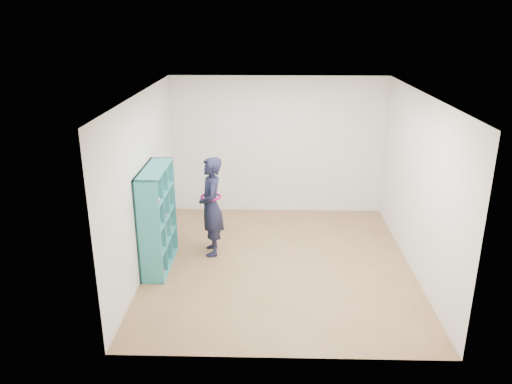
{
  "coord_description": "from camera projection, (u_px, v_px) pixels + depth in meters",
  "views": [
    {
      "loc": [
        -0.17,
        -6.9,
        3.63
      ],
      "look_at": [
        -0.36,
        0.3,
        1.07
      ],
      "focal_mm": 35.0,
      "sensor_mm": 36.0,
      "label": 1
    }
  ],
  "objects": [
    {
      "name": "smartphone",
      "position": [
        202.0,
        199.0,
        7.82
      ],
      "size": [
        0.03,
        0.08,
        0.13
      ],
      "rotation": [
        0.22,
        0.0,
        0.22
      ],
      "color": "silver",
      "rests_on": "person"
    },
    {
      "name": "person",
      "position": [
        211.0,
        206.0,
        7.81
      ],
      "size": [
        0.47,
        0.63,
        1.59
      ],
      "rotation": [
        0.0,
        0.0,
        -1.41
      ],
      "color": "black",
      "rests_on": "floor"
    },
    {
      "name": "wall_back",
      "position": [
        278.0,
        146.0,
        9.39
      ],
      "size": [
        4.0,
        0.02,
        2.6
      ],
      "primitive_type": "cube",
      "color": "silver",
      "rests_on": "floor"
    },
    {
      "name": "wall_right",
      "position": [
        418.0,
        185.0,
        7.22
      ],
      "size": [
        0.02,
        4.5,
        2.6
      ],
      "primitive_type": "cube",
      "color": "silver",
      "rests_on": "floor"
    },
    {
      "name": "wall_front",
      "position": [
        284.0,
        253.0,
        5.15
      ],
      "size": [
        4.0,
        0.02,
        2.6
      ],
      "primitive_type": "cube",
      "color": "silver",
      "rests_on": "floor"
    },
    {
      "name": "wall_left",
      "position": [
        144.0,
        183.0,
        7.32
      ],
      "size": [
        0.02,
        4.5,
        2.6
      ],
      "primitive_type": "cube",
      "color": "silver",
      "rests_on": "floor"
    },
    {
      "name": "floor",
      "position": [
        279.0,
        264.0,
        7.71
      ],
      "size": [
        4.5,
        4.5,
        0.0
      ],
      "primitive_type": "plane",
      "color": "brown",
      "rests_on": "ground"
    },
    {
      "name": "bookshelf",
      "position": [
        156.0,
        220.0,
        7.41
      ],
      "size": [
        0.34,
        1.17,
        1.56
      ],
      "color": "teal",
      "rests_on": "floor"
    },
    {
      "name": "ceiling",
      "position": [
        282.0,
        94.0,
        6.84
      ],
      "size": [
        4.5,
        4.5,
        0.0
      ],
      "primitive_type": "plane",
      "color": "white",
      "rests_on": "wall_back"
    }
  ]
}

